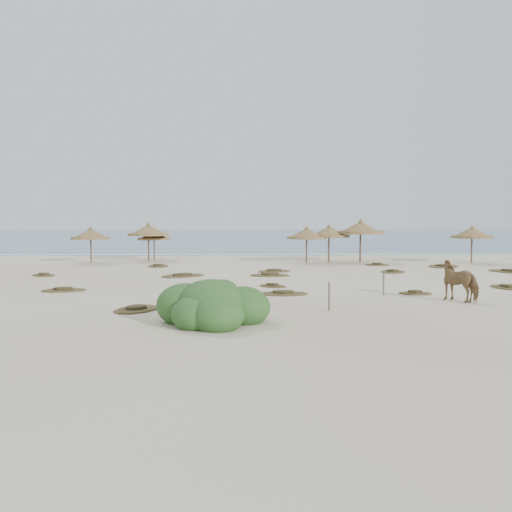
% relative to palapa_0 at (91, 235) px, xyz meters
% --- Properties ---
extents(ground, '(160.00, 160.00, 0.00)m').
position_rel_palapa_0_xyz_m(ground, '(12.98, -17.28, -2.06)').
color(ground, beige).
rests_on(ground, ground).
extents(ocean, '(200.00, 100.00, 0.01)m').
position_rel_palapa_0_xyz_m(ocean, '(12.98, 57.72, -2.05)').
color(ocean, '#2B5482').
rests_on(ocean, ground).
extents(foam_line, '(70.00, 0.60, 0.01)m').
position_rel_palapa_0_xyz_m(foam_line, '(12.98, 8.72, -2.05)').
color(foam_line, white).
rests_on(foam_line, ground).
extents(palapa_0, '(3.44, 3.44, 2.65)m').
position_rel_palapa_0_xyz_m(palapa_0, '(0.00, 0.00, 0.00)').
color(palapa_0, brown).
rests_on(palapa_0, ground).
extents(palapa_1, '(3.93, 3.93, 2.94)m').
position_rel_palapa_0_xyz_m(palapa_1, '(3.84, 1.90, 0.22)').
color(palapa_1, brown).
rests_on(palapa_1, ground).
extents(palapa_2, '(3.24, 3.24, 2.39)m').
position_rel_palapa_0_xyz_m(palapa_2, '(4.12, 2.79, -0.20)').
color(palapa_2, brown).
rests_on(palapa_2, ground).
extents(palapa_3, '(3.46, 3.46, 2.69)m').
position_rel_palapa_0_xyz_m(palapa_3, '(15.60, -0.25, 0.03)').
color(palapa_3, brown).
rests_on(palapa_3, ground).
extents(palapa_4, '(3.94, 3.94, 2.81)m').
position_rel_palapa_0_xyz_m(palapa_4, '(17.30, 0.33, 0.13)').
color(palapa_4, brown).
rests_on(palapa_4, ground).
extents(palapa_5, '(3.97, 3.97, 3.21)m').
position_rel_palapa_0_xyz_m(palapa_5, '(19.60, 0.18, 0.43)').
color(palapa_5, brown).
rests_on(palapa_5, ground).
extents(palapa_6, '(3.15, 3.15, 2.77)m').
position_rel_palapa_0_xyz_m(palapa_6, '(27.46, -0.71, 0.09)').
color(palapa_6, brown).
rests_on(palapa_6, ground).
extents(horse, '(1.76, 2.08, 1.62)m').
position_rel_palapa_0_xyz_m(horse, '(19.75, -18.91, -1.25)').
color(horse, olive).
rests_on(horse, ground).
extents(fence_post_near, '(0.09, 0.09, 1.03)m').
position_rel_palapa_0_xyz_m(fence_post_near, '(14.14, -21.14, -1.54)').
color(fence_post_near, '#685E4E').
rests_on(fence_post_near, ground).
extents(fence_post_far, '(0.10, 0.10, 1.03)m').
position_rel_palapa_0_xyz_m(fence_post_far, '(17.04, -17.31, -1.54)').
color(fence_post_far, '#685E4E').
rests_on(fence_post_far, ground).
extents(bush, '(3.65, 3.22, 1.63)m').
position_rel_palapa_0_xyz_m(bush, '(10.11, -23.59, -1.52)').
color(bush, '#366029').
rests_on(bush, ground).
extents(scrub_0, '(2.15, 1.56, 0.16)m').
position_rel_palapa_0_xyz_m(scrub_0, '(2.91, -15.56, -2.00)').
color(scrub_0, brown).
rests_on(scrub_0, ground).
extents(scrub_1, '(3.14, 3.02, 0.16)m').
position_rel_palapa_0_xyz_m(scrub_1, '(7.62, -9.35, -2.00)').
color(scrub_1, brown).
rests_on(scrub_1, ground).
extents(scrub_2, '(1.75, 1.76, 0.16)m').
position_rel_palapa_0_xyz_m(scrub_2, '(12.47, -14.19, -2.00)').
color(scrub_2, brown).
rests_on(scrub_2, ground).
extents(scrub_3, '(2.38, 1.65, 0.16)m').
position_rel_palapa_0_xyz_m(scrub_3, '(12.55, -9.20, -2.00)').
color(scrub_3, brown).
rests_on(scrub_3, ground).
extents(scrub_4, '(1.69, 2.28, 0.16)m').
position_rel_palapa_0_xyz_m(scrub_4, '(23.52, -14.95, -2.00)').
color(scrub_4, brown).
rests_on(scrub_4, ground).
extents(scrub_5, '(3.22, 3.52, 0.16)m').
position_rel_palapa_0_xyz_m(scrub_5, '(27.31, -7.29, -2.00)').
color(scrub_5, brown).
rests_on(scrub_5, ground).
extents(scrub_6, '(1.67, 2.29, 0.16)m').
position_rel_palapa_0_xyz_m(scrub_6, '(5.32, -3.10, -2.00)').
color(scrub_6, brown).
rests_on(scrub_6, ground).
extents(scrub_7, '(1.96, 2.45, 0.16)m').
position_rel_palapa_0_xyz_m(scrub_7, '(20.06, -7.28, -2.00)').
color(scrub_7, brown).
rests_on(scrub_7, ground).
extents(scrub_8, '(1.95, 1.94, 0.16)m').
position_rel_palapa_0_xyz_m(scrub_8, '(-0.29, -8.95, -2.00)').
color(scrub_8, brown).
rests_on(scrub_8, ground).
extents(scrub_9, '(2.13, 1.41, 0.16)m').
position_rel_palapa_0_xyz_m(scrub_9, '(12.79, -16.89, -2.00)').
color(scrub_9, brown).
rests_on(scrub_9, ground).
extents(scrub_10, '(1.77, 1.32, 0.16)m').
position_rel_palapa_0_xyz_m(scrub_10, '(20.27, -2.39, -2.00)').
color(scrub_10, brown).
rests_on(scrub_10, ground).
extents(scrub_11, '(2.04, 2.43, 0.16)m').
position_rel_palapa_0_xyz_m(scrub_11, '(7.22, -20.93, -2.00)').
color(scrub_11, brown).
rests_on(scrub_11, ground).
extents(scrub_12, '(1.55, 1.14, 0.16)m').
position_rel_palapa_0_xyz_m(scrub_12, '(18.53, -16.90, -2.00)').
color(scrub_12, brown).
rests_on(scrub_12, ground).
extents(scrub_13, '(2.64, 2.39, 0.16)m').
position_rel_palapa_0_xyz_m(scrub_13, '(12.91, -6.81, -2.00)').
color(scrub_13, brown).
rests_on(scrub_13, ground).
extents(scrub_14, '(3.03, 3.45, 0.16)m').
position_rel_palapa_0_xyz_m(scrub_14, '(24.42, -3.62, -2.00)').
color(scrub_14, brown).
rests_on(scrub_14, ground).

